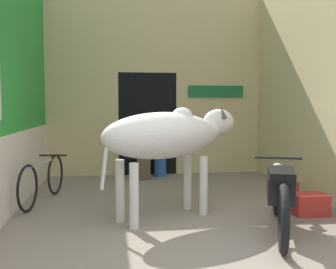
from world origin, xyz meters
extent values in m
plane|color=gray|center=(0.00, 0.00, 0.00)|extent=(30.00, 30.00, 0.00)
cube|color=green|center=(-2.30, 2.33, 1.89)|extent=(0.18, 4.67, 3.78)
cube|color=silver|center=(-2.20, 2.33, 0.53)|extent=(0.03, 4.67, 1.06)
cube|color=#D1BC84|center=(0.00, 4.76, 2.94)|extent=(4.43, 0.18, 1.67)
cube|color=#D1BC84|center=(-1.49, 4.76, 1.05)|extent=(1.45, 0.18, 2.11)
cube|color=#D1BC84|center=(1.32, 4.76, 1.05)|extent=(1.78, 0.18, 2.11)
cube|color=black|center=(-0.17, 5.12, 1.05)|extent=(1.20, 0.90, 2.11)
cube|color=#196633|center=(1.27, 4.65, 1.73)|extent=(1.18, 0.03, 0.24)
cube|color=#D1BC84|center=(2.30, 2.33, 1.89)|extent=(0.18, 4.67, 3.78)
ellipsoid|color=silver|center=(-0.25, 1.46, 1.06)|extent=(1.80, 1.33, 0.59)
ellipsoid|color=silver|center=(0.01, 1.60, 1.30)|extent=(0.36, 0.35, 0.22)
cylinder|color=silver|center=(0.44, 1.82, 1.10)|extent=(0.47, 0.43, 0.39)
ellipsoid|color=silver|center=(0.58, 1.89, 1.20)|extent=(0.59, 0.51, 0.37)
cylinder|color=silver|center=(-0.97, 1.09, 0.82)|extent=(0.14, 0.10, 0.69)
cylinder|color=silver|center=(0.14, 1.86, 0.39)|extent=(0.11, 0.11, 0.77)
cylinder|color=silver|center=(0.30, 1.55, 0.39)|extent=(0.11, 0.11, 0.77)
cylinder|color=silver|center=(-0.80, 1.37, 0.39)|extent=(0.11, 0.11, 0.77)
cylinder|color=silver|center=(-0.64, 1.07, 0.39)|extent=(0.11, 0.11, 0.77)
cone|color=#473D33|center=(0.48, 1.99, 1.34)|extent=(0.12, 0.15, 0.18)
cone|color=#473D33|center=(0.60, 1.76, 1.34)|extent=(0.12, 0.15, 0.18)
torus|color=black|center=(0.75, 0.11, 0.34)|extent=(0.32, 0.66, 0.68)
torus|color=black|center=(1.25, 1.41, 0.34)|extent=(0.32, 0.66, 0.68)
cube|color=black|center=(1.00, 0.76, 0.52)|extent=(0.53, 0.81, 0.28)
cube|color=black|center=(0.92, 0.57, 0.70)|extent=(0.46, 0.66, 0.09)
cylinder|color=black|center=(1.19, 1.27, 0.77)|extent=(0.55, 0.24, 0.03)
sphere|color=silver|center=(1.23, 1.36, 0.62)|extent=(0.15, 0.15, 0.15)
torus|color=black|center=(-2.02, 1.99, 0.32)|extent=(0.17, 0.64, 0.65)
torus|color=black|center=(-1.81, 3.04, 0.32)|extent=(0.17, 0.64, 0.65)
cylinder|color=#B7B2A8|center=(-1.91, 2.52, 0.58)|extent=(0.21, 0.87, 0.03)
cylinder|color=black|center=(-1.83, 2.95, 0.65)|extent=(0.44, 0.12, 0.03)
cube|color=brown|center=(-0.30, 4.09, 0.22)|extent=(0.25, 0.14, 0.44)
cube|color=brown|center=(-0.30, 4.18, 0.49)|extent=(0.25, 0.32, 0.11)
cube|color=navy|center=(-0.30, 4.25, 0.73)|extent=(0.36, 0.20, 0.46)
sphere|color=tan|center=(-0.30, 4.25, 1.06)|extent=(0.20, 0.20, 0.20)
cylinder|color=#2856B2|center=(0.07, 4.45, 0.20)|extent=(0.25, 0.25, 0.41)
cylinder|color=#2856B2|center=(0.07, 4.45, 0.43)|extent=(0.36, 0.36, 0.04)
cube|color=red|center=(1.67, 1.35, 0.14)|extent=(0.44, 0.32, 0.28)
cylinder|color=#C63D33|center=(1.84, 2.24, 0.13)|extent=(0.26, 0.26, 0.26)
camera|label=1|loc=(-0.87, -3.43, 1.43)|focal=42.00mm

